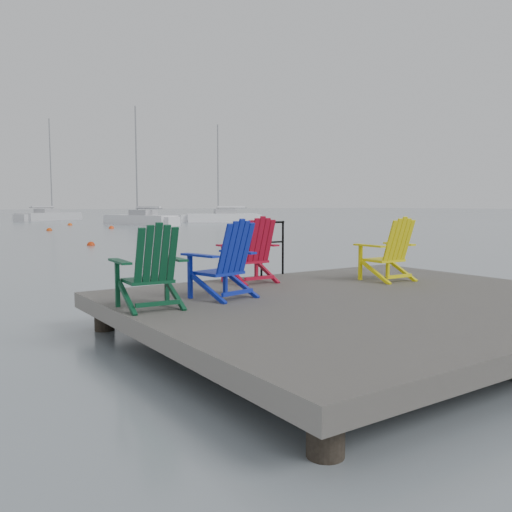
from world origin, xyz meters
TOP-DOWN VIEW (x-y plane):
  - ground at (0.00, 0.00)m, footprint 400.00×400.00m
  - dock at (0.00, 0.00)m, footprint 6.00×5.00m
  - handrail at (0.25, 2.45)m, footprint 0.48×0.04m
  - chair_green at (-2.61, 0.83)m, footprint 0.80×0.75m
  - chair_blue at (-1.56, 0.96)m, footprint 0.88×0.83m
  - chair_red at (-0.53, 1.91)m, footprint 0.77×0.72m
  - chair_yellow at (1.33, 0.87)m, footprint 0.78×0.73m
  - sailboat_near at (12.49, 37.83)m, footprint 3.97×7.37m
  - sailboat_mid at (9.50, 55.63)m, footprint 7.66×6.41m
  - sailboat_far at (21.83, 40.29)m, footprint 6.95×3.96m
  - buoy_a at (1.88, 17.33)m, footprint 0.32×0.32m
  - buoy_b at (3.62, 31.43)m, footprint 0.37×0.37m
  - buoy_c at (8.02, 32.27)m, footprint 0.38×0.38m
  - buoy_d at (7.30, 40.00)m, footprint 0.37×0.37m

SIDE VIEW (x-z plane):
  - ground at x=0.00m, z-range 0.00..0.00m
  - buoy_a at x=1.88m, z-range -0.16..0.16m
  - buoy_b at x=3.62m, z-range -0.19..0.19m
  - buoy_c at x=8.02m, z-range -0.19..0.19m
  - buoy_d at x=7.30m, z-range -0.19..0.19m
  - dock at x=0.00m, z-range -0.35..1.05m
  - sailboat_mid at x=9.50m, z-range -5.18..5.89m
  - sailboat_near at x=12.49m, z-range -4.66..5.37m
  - sailboat_far at x=21.83m, z-range -4.42..5.13m
  - chair_green at x=-2.61m, z-range 0.50..1.45m
  - chair_yellow at x=1.33m, z-range 0.50..1.46m
  - chair_blue at x=-1.56m, z-range 0.50..1.47m
  - chair_red at x=-0.53m, z-range 0.50..1.47m
  - handrail at x=0.25m, z-range 0.59..1.49m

